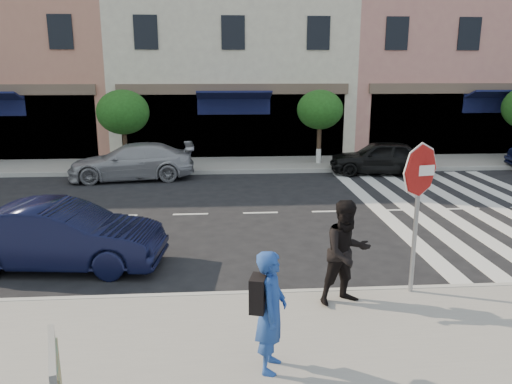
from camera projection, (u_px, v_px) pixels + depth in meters
name	position (u px, v px, depth m)	size (l,w,h in m)	color
ground	(276.00, 267.00, 10.46)	(120.00, 120.00, 0.00)	black
sidewalk_near	(306.00, 368.00, 6.81)	(60.00, 4.50, 0.15)	gray
sidewalk_far	(247.00, 165.00, 21.08)	(60.00, 3.00, 0.15)	gray
building_west_mid	(16.00, 6.00, 24.45)	(10.00, 9.00, 14.00)	tan
building_centre	(231.00, 39.00, 25.54)	(11.00, 9.00, 11.00)	#EDE2C3
building_east_mid	(459.00, 20.00, 26.12)	(13.00, 9.00, 13.00)	tan
street_tree_wb	(123.00, 112.00, 20.00)	(2.10, 2.10, 3.06)	#473323
street_tree_c	(320.00, 110.00, 20.54)	(1.90, 1.90, 3.04)	#473323
stop_sign	(419.00, 186.00, 8.49)	(0.94, 0.23, 2.70)	gray
photographer	(271.00, 311.00, 6.48)	(0.61, 0.40, 1.66)	navy
walker	(347.00, 253.00, 8.33)	(0.88, 0.68, 1.81)	black
car_near_mid	(60.00, 236.00, 10.27)	(1.46, 4.19, 1.38)	black
car_far_left	(132.00, 162.00, 18.53)	(1.86, 4.58, 1.33)	#9B9A9F
car_far_mid	(380.00, 157.00, 19.45)	(1.55, 3.86, 1.31)	black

